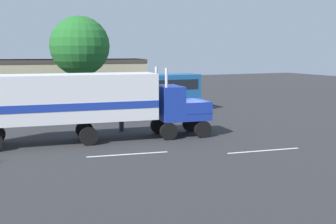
{
  "coord_description": "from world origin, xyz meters",
  "views": [
    {
      "loc": [
        -12.32,
        -24.23,
        5.52
      ],
      "look_at": [
        -1.19,
        -0.0,
        1.6
      ],
      "focal_mm": 44.52,
      "sensor_mm": 36.0,
      "label": 1
    }
  ],
  "objects_px": {
    "person_bystander": "(121,119)",
    "tree_left": "(80,46)",
    "semi_truck": "(87,101)",
    "parked_bus": "(140,90)"
  },
  "relations": [
    {
      "from": "person_bystander",
      "to": "parked_bus",
      "type": "height_order",
      "value": "parked_bus"
    },
    {
      "from": "semi_truck",
      "to": "parked_bus",
      "type": "bearing_deg",
      "value": 53.94
    },
    {
      "from": "parked_bus",
      "to": "semi_truck",
      "type": "bearing_deg",
      "value": -126.06
    },
    {
      "from": "person_bystander",
      "to": "tree_left",
      "type": "distance_m",
      "value": 18.05
    },
    {
      "from": "tree_left",
      "to": "parked_bus",
      "type": "bearing_deg",
      "value": -72.35
    },
    {
      "from": "semi_truck",
      "to": "person_bystander",
      "type": "bearing_deg",
      "value": 38.34
    },
    {
      "from": "semi_truck",
      "to": "tree_left",
      "type": "relative_size",
      "value": 1.56
    },
    {
      "from": "semi_truck",
      "to": "tree_left",
      "type": "height_order",
      "value": "tree_left"
    },
    {
      "from": "tree_left",
      "to": "person_bystander",
      "type": "bearing_deg",
      "value": -93.96
    },
    {
      "from": "person_bystander",
      "to": "tree_left",
      "type": "xyz_separation_m",
      "value": [
        1.19,
        17.26,
        5.13
      ]
    }
  ]
}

